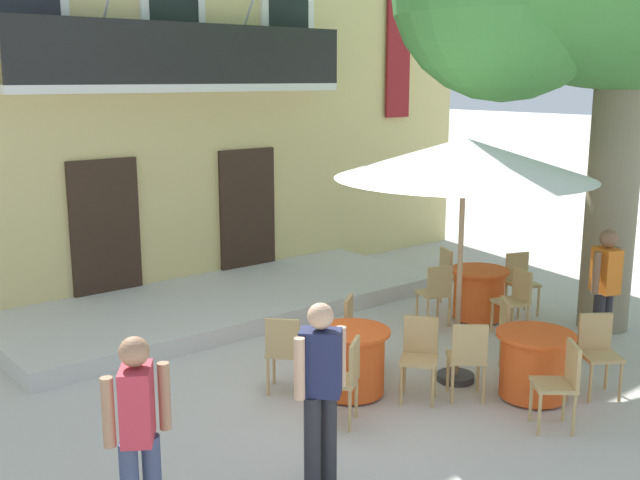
{
  "coord_description": "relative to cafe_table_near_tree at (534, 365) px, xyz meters",
  "views": [
    {
      "loc": [
        -5.76,
        -5.89,
        3.5
      ],
      "look_at": [
        0.71,
        2.04,
        1.3
      ],
      "focal_mm": 42.6,
      "sensor_mm": 36.0,
      "label": 1
    }
  ],
  "objects": [
    {
      "name": "cafe_chair_near_tree_2",
      "position": [
        0.43,
        0.62,
        0.14
      ],
      "size": [
        0.56,
        0.56,
        0.91
      ],
      "color": "tan",
      "rests_on": "ground"
    },
    {
      "name": "building_facade",
      "position": [
        -0.9,
        8.25,
        3.36
      ],
      "size": [
        13.0,
        5.09,
        7.5
      ],
      "color": "#DBC67F",
      "rests_on": "ground"
    },
    {
      "name": "pedestrian_near_entrance",
      "position": [
        -3.09,
        -0.05,
        0.57
      ],
      "size": [
        0.53,
        0.4,
        1.71
      ],
      "color": "#232328",
      "rests_on": "ground"
    },
    {
      "name": "cafe_chair_middle_1",
      "position": [
        1.62,
        1.47,
        0.14
      ],
      "size": [
        0.5,
        0.5,
        0.91
      ],
      "color": "tan",
      "rests_on": "ground"
    },
    {
      "name": "cafe_table_front",
      "position": [
        -1.5,
        1.36,
        0.0
      ],
      "size": [
        0.86,
        0.86,
        0.76
      ],
      "color": "#EA561E",
      "rests_on": "ground"
    },
    {
      "name": "pedestrian_mid_plaza",
      "position": [
        -4.63,
        0.17,
        0.57
      ],
      "size": [
        0.53,
        0.4,
        1.7
      ],
      "color": "#384260",
      "rests_on": "ground"
    },
    {
      "name": "cafe_chair_middle_0",
      "position": [
        1.02,
        2.39,
        0.14
      ],
      "size": [
        0.51,
        0.51,
        0.91
      ],
      "color": "tan",
      "rests_on": "ground"
    },
    {
      "name": "cafe_umbrella",
      "position": [
        -0.28,
        0.87,
        2.22
      ],
      "size": [
        2.9,
        2.9,
        2.85
      ],
      "color": "#997A56",
      "rests_on": "ground"
    },
    {
      "name": "ground_plane",
      "position": [
        -1.07,
        1.27,
        -0.39
      ],
      "size": [
        120.0,
        120.0,
        0.0
      ],
      "primitive_type": "plane",
      "color": "beige"
    },
    {
      "name": "cafe_table_middle",
      "position": [
        1.75,
        2.21,
        0.0
      ],
      "size": [
        0.86,
        0.86,
        0.76
      ],
      "color": "#EA561E",
      "rests_on": "ground"
    },
    {
      "name": "pedestrian_by_tree",
      "position": [
        1.62,
        0.16,
        0.56
      ],
      "size": [
        0.53,
        0.4,
        1.69
      ],
      "color": "#232328",
      "rests_on": "ground"
    },
    {
      "name": "cafe_table_near_tree",
      "position": [
        0.0,
        0.0,
        0.0
      ],
      "size": [
        0.86,
        0.86,
        0.76
      ],
      "color": "#EA561E",
      "rests_on": "ground"
    },
    {
      "name": "cafe_chair_front_0",
      "position": [
        -0.95,
        1.88,
        0.14
      ],
      "size": [
        0.56,
        0.56,
        0.91
      ],
      "color": "tan",
      "rests_on": "ground"
    },
    {
      "name": "cafe_chair_near_tree_1",
      "position": [
        0.66,
        -0.37,
        0.14
      ],
      "size": [
        0.56,
        0.56,
        0.91
      ],
      "color": "tan",
      "rests_on": "ground"
    },
    {
      "name": "cafe_chair_middle_2",
      "position": [
        2.48,
        2.02,
        0.14
      ],
      "size": [
        0.51,
        0.51,
        0.91
      ],
      "color": "tan",
      "rests_on": "ground"
    },
    {
      "name": "cafe_chair_near_tree_3",
      "position": [
        -0.62,
        0.43,
        0.14
      ],
      "size": [
        0.56,
        0.56,
        0.91
      ],
      "color": "tan",
      "rests_on": "ground"
    },
    {
      "name": "cafe_chair_front_1",
      "position": [
        -2.06,
        1.85,
        0.14
      ],
      "size": [
        0.57,
        0.57,
        0.91
      ],
      "color": "tan",
      "rests_on": "ground"
    },
    {
      "name": "cafe_chair_middle_3",
      "position": [
        1.98,
        2.93,
        0.14
      ],
      "size": [
        0.52,
        0.52,
        0.91
      ],
      "color": "tan",
      "rests_on": "ground"
    },
    {
      "name": "cafe_chair_near_tree_0",
      "position": [
        -0.43,
        -0.62,
        0.14
      ],
      "size": [
        0.56,
        0.56,
        0.91
      ],
      "color": "tan",
      "rests_on": "ground"
    },
    {
      "name": "entrance_step_platform",
      "position": [
        -0.9,
        4.94,
        -0.27
      ],
      "size": [
        6.83,
        2.65,
        0.25
      ],
      "primitive_type": "cube",
      "color": "silver",
      "rests_on": "ground"
    },
    {
      "name": "cafe_chair_front_3",
      "position": [
        -0.97,
        0.81,
        0.14
      ],
      "size": [
        0.56,
        0.56,
        0.91
      ],
      "color": "tan",
      "rests_on": "ground"
    },
    {
      "name": "cafe_chair_front_2",
      "position": [
        -2.05,
        0.84,
        0.14
      ],
      "size": [
        0.56,
        0.56,
        0.91
      ],
      "color": "tan",
      "rests_on": "ground"
    }
  ]
}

